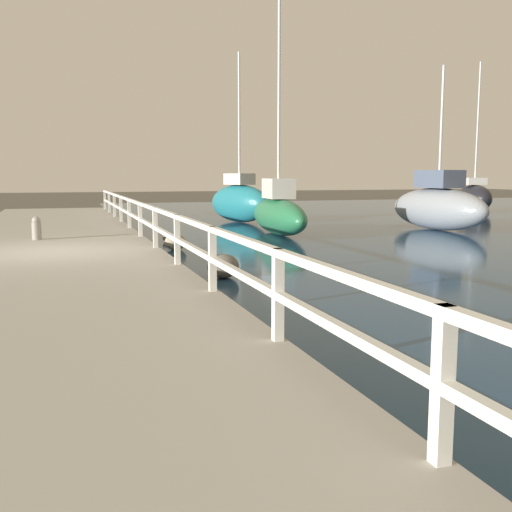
% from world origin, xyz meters
% --- Properties ---
extents(ground_plane, '(120.00, 120.00, 0.00)m').
position_xyz_m(ground_plane, '(0.00, 0.00, 0.00)').
color(ground_plane, '#4C473D').
extents(dock_walkway, '(4.73, 36.00, 0.34)m').
position_xyz_m(dock_walkway, '(0.00, 0.00, 0.17)').
color(dock_walkway, '#9E998E').
rests_on(dock_walkway, ground).
extents(railing, '(0.10, 32.50, 0.93)m').
position_xyz_m(railing, '(2.26, -0.00, 0.97)').
color(railing, silver).
rests_on(railing, dock_walkway).
extents(boulder_water_edge, '(0.36, 0.32, 0.27)m').
position_xyz_m(boulder_water_edge, '(3.26, 4.11, 0.14)').
color(boulder_water_edge, '#666056').
rests_on(boulder_water_edge, ground).
extents(boulder_upstream, '(0.58, 0.52, 0.43)m').
position_xyz_m(boulder_upstream, '(3.11, 2.15, 0.22)').
color(boulder_upstream, gray).
rests_on(boulder_upstream, ground).
extents(boulder_mid_strip, '(0.62, 0.56, 0.47)m').
position_xyz_m(boulder_mid_strip, '(3.19, -2.48, 0.23)').
color(boulder_mid_strip, '#666056').
rests_on(boulder_mid_strip, ground).
extents(mooring_bollard, '(0.24, 0.24, 0.60)m').
position_xyz_m(mooring_bollard, '(-0.37, 2.67, 0.64)').
color(mooring_bollard, gray).
rests_on(mooring_bollard, dock_walkway).
extents(sailboat_gray, '(1.99, 4.81, 5.81)m').
position_xyz_m(sailboat_gray, '(13.26, 5.06, 0.87)').
color(sailboat_gray, gray).
rests_on(sailboat_gray, water_surface).
extents(sailboat_teal, '(2.43, 3.74, 6.97)m').
position_xyz_m(sailboat_teal, '(7.41, 10.72, 0.88)').
color(sailboat_teal, '#1E707A').
rests_on(sailboat_teal, water_surface).
extents(sailboat_black, '(2.16, 3.32, 7.87)m').
position_xyz_m(sailboat_black, '(21.52, 13.67, 0.81)').
color(sailboat_black, black).
rests_on(sailboat_black, water_surface).
extents(sailboat_green, '(1.57, 5.36, 7.57)m').
position_xyz_m(sailboat_green, '(7.16, 5.26, 0.72)').
color(sailboat_green, '#236B42').
rests_on(sailboat_green, water_surface).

